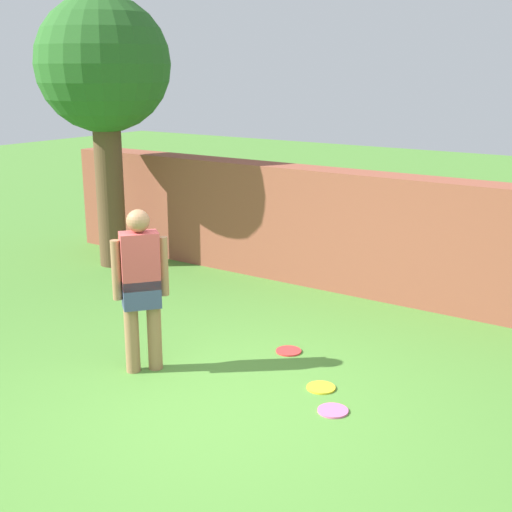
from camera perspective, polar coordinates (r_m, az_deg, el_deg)
name	(u,v)px	position (r m, az deg, el deg)	size (l,w,h in m)	color
ground_plane	(219,410)	(6.17, -3.11, -12.63)	(40.00, 40.00, 0.00)	#4C8433
brick_wall	(295,224)	(9.60, 3.25, 2.71)	(8.01, 0.50, 1.60)	brown
tree	(103,71)	(10.31, -12.55, 14.76)	(1.92, 1.92, 3.91)	brown
person	(141,283)	(6.68, -9.52, -2.26)	(0.40, 0.44, 1.62)	#9E704C
frisbee_red	(289,351)	(7.32, 2.72, -7.87)	(0.27, 0.27, 0.02)	red
frisbee_pink	(333,411)	(6.17, 6.39, -12.62)	(0.27, 0.27, 0.02)	pink
frisbee_yellow	(321,388)	(6.56, 5.41, -10.81)	(0.27, 0.27, 0.02)	yellow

